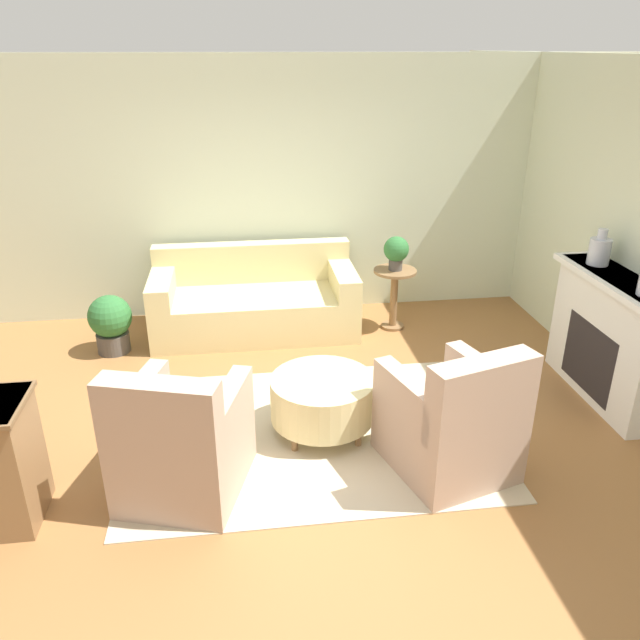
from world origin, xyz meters
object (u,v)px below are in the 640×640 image
at_px(couch, 255,302).
at_px(armchair_left, 181,445).
at_px(ottoman_table, 322,398).
at_px(potted_plant_on_side_table, 396,251).
at_px(armchair_right, 453,424).
at_px(side_table, 394,290).
at_px(potted_plant_floor, 111,322).
at_px(vase_mantel_near, 600,250).

bearing_deg(couch, armchair_left, -102.54).
relative_size(ottoman_table, potted_plant_on_side_table, 2.27).
bearing_deg(armchair_right, ottoman_table, 144.11).
height_order(armchair_left, armchair_right, same).
xyz_separation_m(couch, armchair_left, (-0.60, -2.68, 0.07)).
bearing_deg(armchair_right, armchair_left, -180.00).
relative_size(armchair_right, side_table, 1.56).
bearing_deg(side_table, potted_plant_floor, -176.10).
height_order(side_table, potted_plant_on_side_table, potted_plant_on_side_table).
height_order(couch, potted_plant_on_side_table, potted_plant_on_side_table).
xyz_separation_m(couch, vase_mantel_near, (2.97, -1.46, 0.91)).
distance_m(armchair_right, vase_mantel_near, 2.22).
xyz_separation_m(couch, armchair_right, (1.31, -2.68, 0.07)).
relative_size(couch, armchair_left, 2.06).
height_order(armchair_left, potted_plant_on_side_table, potted_plant_on_side_table).
xyz_separation_m(armchair_right, potted_plant_on_side_table, (0.19, 2.52, 0.49)).
relative_size(couch, side_table, 3.20).
bearing_deg(ottoman_table, potted_plant_on_side_table, 61.18).
height_order(armchair_right, vase_mantel_near, vase_mantel_near).
bearing_deg(side_table, potted_plant_on_side_table, 90.00).
distance_m(vase_mantel_near, potted_plant_floor, 4.64).
relative_size(armchair_right, potted_plant_on_side_table, 2.88).
bearing_deg(couch, potted_plant_on_side_table, -5.99).
bearing_deg(potted_plant_on_side_table, couch, 174.01).
bearing_deg(potted_plant_floor, potted_plant_on_side_table, 3.90).
height_order(armchair_right, side_table, armchair_right).
relative_size(side_table, potted_plant_floor, 1.12).
bearing_deg(armchair_left, potted_plant_on_side_table, 50.24).
relative_size(potted_plant_on_side_table, potted_plant_floor, 0.60).
relative_size(couch, ottoman_table, 2.61).
bearing_deg(ottoman_table, armchair_left, -149.56).
xyz_separation_m(side_table, potted_plant_on_side_table, (0.00, 0.00, 0.44)).
bearing_deg(potted_plant_on_side_table, vase_mantel_near, -41.67).
height_order(ottoman_table, potted_plant_on_side_table, potted_plant_on_side_table).
bearing_deg(couch, potted_plant_floor, -166.10).
relative_size(ottoman_table, vase_mantel_near, 2.60).
bearing_deg(armchair_left, armchair_right, 0.00).
bearing_deg(armchair_left, couch, 77.46).
relative_size(armchair_left, vase_mantel_near, 3.30).
height_order(couch, side_table, couch).
bearing_deg(vase_mantel_near, armchair_left, -161.14).
distance_m(armchair_left, vase_mantel_near, 3.86).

